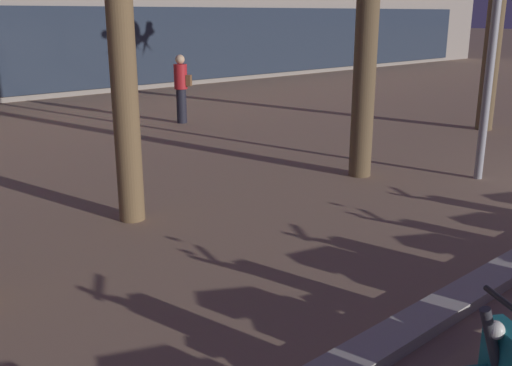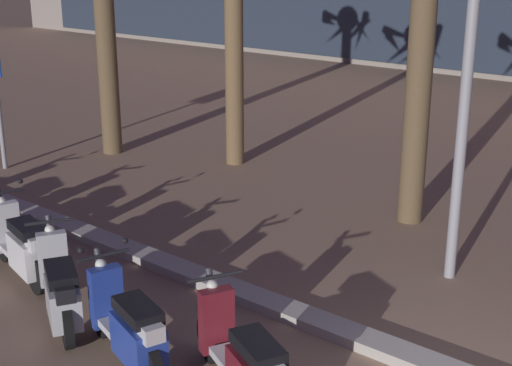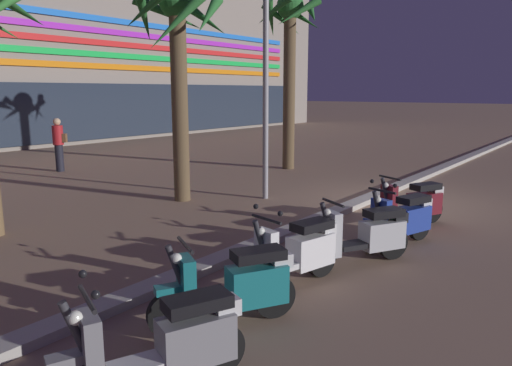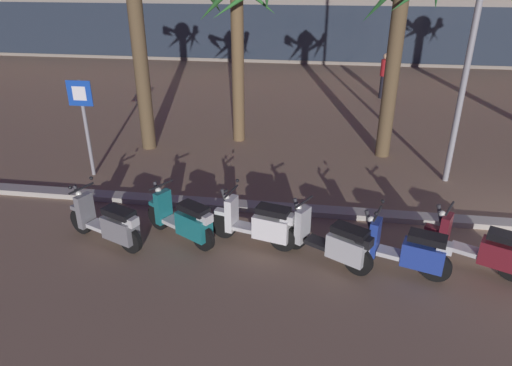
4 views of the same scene
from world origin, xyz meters
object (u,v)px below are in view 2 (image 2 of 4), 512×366
Objects in this scene: scooter_white_far_back at (22,247)px; scooter_silver_last_in_row at (60,289)px; scooter_blue_lead_nearest at (128,327)px; scooter_maroon_mid_front at (243,361)px.

scooter_white_far_back is 1.41m from scooter_silver_last_in_row.
scooter_blue_lead_nearest is at bearing -4.22° from scooter_silver_last_in_row.
scooter_blue_lead_nearest is 0.98× the size of scooter_maroon_mid_front.
scooter_silver_last_in_row is (1.35, -0.40, -0.01)m from scooter_white_far_back.
scooter_silver_last_in_row is 1.25m from scooter_blue_lead_nearest.
scooter_blue_lead_nearest reaches higher than scooter_silver_last_in_row.
scooter_silver_last_in_row is 0.97× the size of scooter_blue_lead_nearest.
scooter_maroon_mid_front is at bearing -3.36° from scooter_white_far_back.
scooter_blue_lead_nearest is at bearing -168.33° from scooter_maroon_mid_front.
scooter_white_far_back is 3.88m from scooter_maroon_mid_front.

